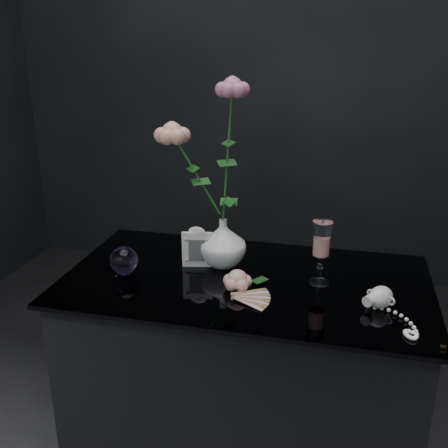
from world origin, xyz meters
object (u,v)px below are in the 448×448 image
(picture_frame, at_px, (197,247))
(pearl_jar, at_px, (381,296))
(wine_glass, at_px, (321,253))
(vase, at_px, (223,243))
(paperweight, at_px, (124,260))
(loose_rose, at_px, (237,280))

(picture_frame, bearing_deg, pearl_jar, -25.32)
(wine_glass, height_order, picture_frame, wine_glass)
(vase, xyz_separation_m, pearl_jar, (0.46, -0.16, -0.04))
(paperweight, relative_size, loose_rose, 0.46)
(wine_glass, xyz_separation_m, picture_frame, (-0.37, 0.03, -0.03))
(paperweight, distance_m, pearl_jar, 0.73)
(loose_rose, distance_m, pearl_jar, 0.38)
(loose_rose, bearing_deg, paperweight, 150.66)
(vase, distance_m, wine_glass, 0.30)
(picture_frame, bearing_deg, wine_glass, -16.39)
(vase, bearing_deg, wine_glass, -11.19)
(wine_glass, distance_m, picture_frame, 0.37)
(picture_frame, height_order, loose_rose, picture_frame)
(picture_frame, distance_m, loose_rose, 0.20)
(paperweight, bearing_deg, vase, 24.82)
(vase, xyz_separation_m, picture_frame, (-0.07, -0.03, -0.01))
(vase, distance_m, paperweight, 0.30)
(pearl_jar, bearing_deg, loose_rose, -147.83)
(wine_glass, distance_m, paperweight, 0.57)
(wine_glass, relative_size, paperweight, 2.28)
(vase, relative_size, paperweight, 1.80)
(paperweight, bearing_deg, wine_glass, 6.72)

